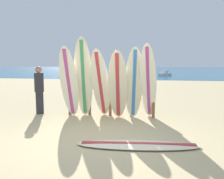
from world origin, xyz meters
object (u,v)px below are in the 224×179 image
surfboard_leaning_center_left (101,84)px  surfboard_leaning_center (118,85)px  surfboard_leaning_right (148,82)px  surfboard_leaning_left (83,78)px  surfboard_leaning_center_right (134,84)px  surfboard_lying_on_sand (138,145)px  beachgoer_standing (39,88)px  surfboard_rack (110,96)px  small_boat_offshore (165,74)px  surfboard_leaning_far_left (69,82)px

surfboard_leaning_center_left → surfboard_leaning_center: bearing=-12.0°
surfboard_leaning_center → surfboard_leaning_right: 0.86m
surfboard_leaning_left → surfboard_leaning_center_right: 1.49m
surfboard_lying_on_sand → beachgoer_standing: 4.14m
surfboard_rack → surfboard_leaning_center_right: surfboard_leaning_center_right is taller
surfboard_leaning_center_left → surfboard_leaning_right: surfboard_leaning_right is taller
surfboard_rack → small_boat_offshore: surfboard_rack is taller
surfboard_leaning_left → surfboard_leaning_center_right: (1.48, 0.03, -0.15)m
surfboard_leaning_center → surfboard_lying_on_sand: 2.42m
small_boat_offshore → surfboard_leaning_left: bearing=-97.6°
small_boat_offshore → surfboard_rack: bearing=-96.0°
surfboard_leaning_left → beachgoer_standing: (-1.53, 0.21, -0.35)m
surfboard_leaning_left → surfboard_lying_on_sand: 3.02m
surfboard_leaning_center → small_boat_offshore: size_ratio=0.84×
surfboard_leaning_center_left → surfboard_leaning_left: bearing=-174.7°
surfboard_rack → surfboard_leaning_far_left: size_ratio=1.29×
surfboard_lying_on_sand → beachgoer_standing: bearing=144.2°
surfboard_lying_on_sand → surfboard_leaning_right: bearing=87.2°
surfboard_leaning_right → small_boat_offshore: surfboard_leaning_right is taller
beachgoer_standing → small_boat_offshore: 25.27m
surfboard_leaning_far_left → surfboard_lying_on_sand: (2.18, -2.07, -1.01)m
surfboard_leaning_left → surfboard_leaning_right: surfboard_leaning_left is taller
surfboard_rack → surfboard_leaning_right: (1.14, -0.29, 0.45)m
surfboard_lying_on_sand → small_boat_offshore: 27.21m
surfboard_leaning_left → surfboard_leaning_center_left: (0.50, 0.05, -0.17)m
surfboard_leaning_left → surfboard_lying_on_sand: surfboard_leaning_left is taller
surfboard_leaning_left → surfboard_lying_on_sand: bearing=-50.7°
surfboard_leaning_center_left → beachgoer_standing: 2.05m
surfboard_leaning_far_left → small_boat_offshore: 25.39m
surfboard_lying_on_sand → beachgoer_standing: (-3.30, 2.38, 0.80)m
surfboard_leaning_center_right → surfboard_leaning_right: 0.40m
surfboard_rack → surfboard_leaning_left: 0.98m
surfboard_leaning_far_left → surfboard_leaning_center: size_ratio=1.07×
surfboard_rack → surfboard_leaning_far_left: bearing=-159.9°
surfboard_leaning_far_left → small_boat_offshore: (3.75, 25.10, -0.79)m
surfboard_lying_on_sand → small_boat_offshore: small_boat_offshore is taller
surfboard_leaning_center_right → surfboard_leaning_right: bearing=1.0°
surfboard_lying_on_sand → surfboard_rack: bearing=112.6°
surfboard_leaning_left → surfboard_leaning_center_left: surfboard_leaning_left is taller
surfboard_rack → surfboard_lying_on_sand: surfboard_rack is taller
surfboard_leaning_center_left → surfboard_leaning_right: bearing=-0.3°
surfboard_leaning_center_left → small_boat_offshore: (2.84, 24.96, -0.75)m
surfboard_leaning_far_left → surfboard_lying_on_sand: bearing=-43.5°
surfboard_leaning_right → surfboard_lying_on_sand: (-0.11, -2.20, -1.03)m
surfboard_leaning_far_left → surfboard_lying_on_sand: size_ratio=0.86×
surfboard_lying_on_sand → small_boat_offshore: bearing=86.7°
surfboard_leaning_center → surfboard_leaning_right: surfboard_leaning_right is taller
beachgoer_standing → small_boat_offshore: bearing=78.9°
surfboard_rack → surfboard_leaning_center_left: bearing=-129.9°
surfboard_rack → surfboard_leaning_center: bearing=-53.0°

